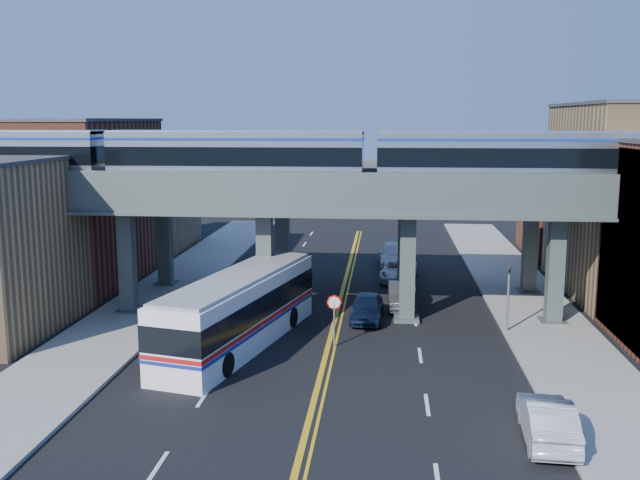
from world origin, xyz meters
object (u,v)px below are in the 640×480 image
(traffic_signal, at_px, (508,291))
(car_lane_d, at_px, (395,256))
(transit_train, at_px, (236,156))
(car_parked_curb, at_px, (547,420))
(car_lane_b, at_px, (402,295))
(stop_sign, at_px, (334,312))
(car_lane_a, at_px, (367,307))
(car_lane_c, at_px, (399,270))
(transit_bus, at_px, (239,311))

(traffic_signal, bearing_deg, car_lane_d, 109.04)
(transit_train, bearing_deg, car_parked_curb, -46.59)
(transit_train, distance_m, car_lane_b, 12.81)
(transit_train, height_order, car_lane_b, transit_train)
(stop_sign, distance_m, traffic_signal, 9.41)
(stop_sign, height_order, car_lane_a, stop_sign)
(transit_train, height_order, stop_sign, transit_train)
(car_lane_b, bearing_deg, transit_train, -164.98)
(traffic_signal, distance_m, car_lane_c, 13.36)
(car_lane_c, height_order, car_parked_curb, car_parked_curb)
(car_lane_d, bearing_deg, car_parked_curb, -83.54)
(transit_train, xyz_separation_m, car_parked_curb, (14.01, -14.80, -8.35))
(transit_bus, relative_size, car_lane_c, 2.66)
(transit_train, xyz_separation_m, traffic_signal, (14.71, -2.00, -6.82))
(traffic_signal, height_order, transit_bus, traffic_signal)
(stop_sign, distance_m, car_lane_b, 8.56)
(transit_train, bearing_deg, transit_bus, -78.16)
(transit_train, distance_m, stop_sign, 10.62)
(car_lane_a, height_order, car_parked_curb, car_parked_curb)
(car_lane_c, distance_m, car_lane_d, 4.33)
(transit_train, distance_m, transit_bus, 9.10)
(transit_train, height_order, car_lane_a, transit_train)
(transit_train, height_order, car_parked_curb, transit_train)
(car_lane_a, bearing_deg, car_lane_c, 81.67)
(transit_train, distance_m, car_lane_d, 18.88)
(car_lane_a, xyz_separation_m, car_parked_curb, (6.70, -14.63, 0.02))
(car_lane_c, relative_size, car_parked_curb, 1.10)
(car_lane_a, bearing_deg, car_parked_curb, -63.05)
(transit_train, relative_size, car_lane_c, 8.49)
(transit_train, relative_size, traffic_signal, 10.60)
(stop_sign, xyz_separation_m, transit_bus, (-4.71, -0.24, 0.00))
(car_lane_a, bearing_deg, traffic_signal, -11.52)
(transit_train, xyz_separation_m, stop_sign, (5.81, -5.00, -7.36))
(transit_bus, distance_m, car_parked_curb, 16.10)
(car_lane_b, relative_size, car_parked_curb, 0.97)
(car_lane_b, bearing_deg, stop_sign, -115.73)
(transit_train, bearing_deg, stop_sign, -40.74)
(transit_train, relative_size, transit_bus, 3.19)
(car_lane_a, height_order, car_lane_c, car_lane_a)
(transit_train, distance_m, car_lane_c, 16.05)
(car_lane_b, xyz_separation_m, car_parked_curb, (4.70, -17.55, 0.02))
(traffic_signal, xyz_separation_m, transit_bus, (-13.61, -3.24, -0.54))
(stop_sign, relative_size, car_lane_c, 0.51)
(transit_train, xyz_separation_m, transit_bus, (1.10, -5.24, -7.36))
(transit_bus, relative_size, car_lane_d, 2.17)
(car_lane_d, bearing_deg, transit_bus, -115.20)
(car_lane_b, height_order, car_lane_c, car_lane_b)
(traffic_signal, bearing_deg, car_parked_curb, -93.13)
(transit_train, bearing_deg, car_lane_c, 47.50)
(car_lane_b, bearing_deg, car_parked_curb, -76.46)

